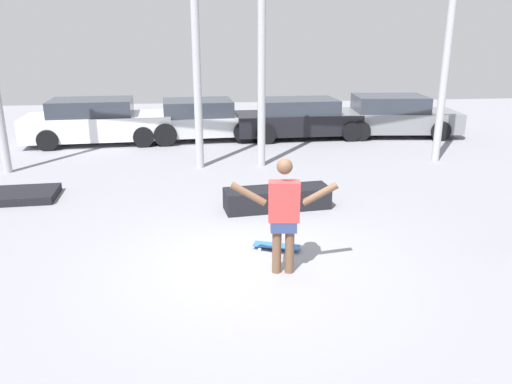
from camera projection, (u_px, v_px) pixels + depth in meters
The scene contains 10 objects.
ground_plane at pixel (254, 263), 7.53m from camera, with size 36.00×36.00×0.00m, color gray.
skateboarder at pixel (284, 211), 6.97m from camera, with size 1.50×0.26×1.70m.
skateboard at pixel (276, 246), 7.98m from camera, with size 0.77×0.44×0.08m.
grind_box at pixel (277, 198), 9.79m from camera, with size 2.06×0.61×0.42m, color black.
canopy_support_left at pixel (93, 34), 11.63m from camera, with size 4.95×0.20×5.40m.
canopy_support_right at pixel (357, 34), 12.28m from camera, with size 4.95×0.20×5.40m.
parked_car_white at pixel (97, 122), 15.49m from camera, with size 4.53×2.17×1.36m.
parked_car_silver at pixel (202, 120), 16.08m from camera, with size 4.04×2.20×1.26m.
parked_car_black at pixel (302, 119), 16.35m from camera, with size 4.49×2.06×1.26m.
parked_car_grey at pixel (392, 116), 16.65m from camera, with size 4.30×2.31×1.33m.
Camera 1 is at (-0.70, -6.80, 3.33)m, focal length 35.00 mm.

